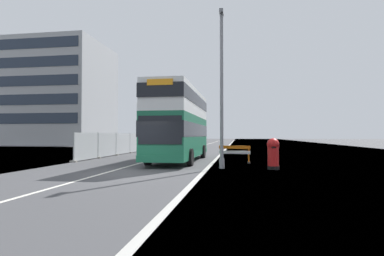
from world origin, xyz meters
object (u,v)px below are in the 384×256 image
double_decker_bus (180,124)px  lamppost_foreground (222,93)px  red_pillar_postbox (273,152)px  car_oncoming_near (172,142)px  roadworks_barrier (235,152)px  car_receding_mid (188,140)px

double_decker_bus → lamppost_foreground: lamppost_foreground is taller
lamppost_foreground → red_pillar_postbox: size_ratio=5.26×
lamppost_foreground → car_oncoming_near: size_ratio=1.84×
double_decker_bus → car_oncoming_near: bearing=104.6°
roadworks_barrier → car_oncoming_near: 19.07m
roadworks_barrier → car_oncoming_near: car_oncoming_near is taller
roadworks_barrier → car_oncoming_near: (-7.97, 17.32, 0.21)m
lamppost_foreground → roadworks_barrier: lamppost_foreground is taller
roadworks_barrier → car_oncoming_near: size_ratio=0.43×
red_pillar_postbox → car_receding_mid: (-9.63, 30.51, 0.08)m
car_receding_mid → lamppost_foreground: bearing=-77.1°
roadworks_barrier → lamppost_foreground: bearing=-100.6°
red_pillar_postbox → roadworks_barrier: size_ratio=0.81×
lamppost_foreground → car_oncoming_near: 22.13m
double_decker_bus → car_receding_mid: 26.50m
car_oncoming_near → red_pillar_postbox: bearing=-64.3°
double_decker_bus → car_oncoming_near: (-4.25, 16.37, -1.64)m
red_pillar_postbox → roadworks_barrier: (-2.02, 3.39, -0.18)m
double_decker_bus → car_receding_mid: size_ratio=2.48×
lamppost_foreground → roadworks_barrier: bearing=79.4°
double_decker_bus → lamppost_foreground: bearing=-54.1°
red_pillar_postbox → double_decker_bus: bearing=142.9°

